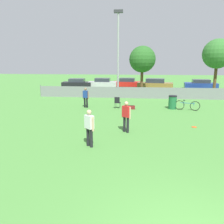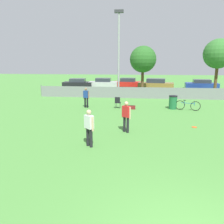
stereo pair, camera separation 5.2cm
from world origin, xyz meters
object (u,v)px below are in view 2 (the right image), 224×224
frisbee_disc (194,127)px  folding_chair_sideline (118,102)px  parked_car_tan (156,84)px  parked_car_blue (202,84)px  tree_far_right (218,54)px  player_thrower_red (126,115)px  parked_car_silver (103,83)px  parked_car_red (128,83)px  light_pole (119,47)px  parked_car_dark (78,83)px  bicycle_sideline (188,105)px  trash_bin (173,102)px  tree_near_pole (143,59)px  gear_bag_sideline (132,107)px  spectator_in_blue (86,96)px  player_receiver_white (89,126)px

frisbee_disc → folding_chair_sideline: size_ratio=0.32×
parked_car_tan → parked_car_blue: size_ratio=1.09×
tree_far_right → player_thrower_red: bearing=-121.9°
parked_car_silver → parked_car_red: 3.47m
light_pole → parked_car_blue: size_ratio=1.98×
tree_far_right → parked_car_dark: tree_far_right is taller
bicycle_sideline → trash_bin: (-1.02, 0.37, 0.15)m
player_thrower_red → parked_car_blue: (8.96, 19.69, -0.30)m
player_thrower_red → parked_car_blue: 21.63m
tree_near_pole → light_pole: bearing=-135.8°
folding_chair_sideline → frisbee_disc: bearing=143.9°
frisbee_disc → gear_bag_sideline: size_ratio=0.49×
tree_near_pole → tree_far_right: 7.91m
spectator_in_blue → light_pole: bearing=-86.1°
parked_car_red → trash_bin: bearing=-70.4°
tree_far_right → parked_car_tan: tree_far_right is taller
tree_near_pole → parked_car_blue: (7.92, 4.86, -3.17)m
player_thrower_red → bicycle_sideline: 7.16m
bicycle_sideline → tree_far_right: bearing=74.9°
bicycle_sideline → parked_car_tan: (-1.39, 12.70, 0.32)m
tree_near_pole → trash_bin: (2.19, -8.72, -3.27)m
player_receiver_white → spectator_in_blue: bearing=144.4°
tree_far_right → folding_chair_sideline: bearing=-139.4°
tree_far_right → parked_car_tan: size_ratio=1.26×
gear_bag_sideline → player_thrower_red: bearing=-91.1°
gear_bag_sideline → bicycle_sideline: bearing=0.7°
spectator_in_blue → parked_car_dark: bearing=-51.3°
parked_car_silver → parked_car_tan: parked_car_tan is taller
parked_car_red → parked_car_dark: bearing=-167.3°
frisbee_disc → parked_car_blue: bearing=74.0°
tree_near_pole → parked_car_red: 6.51m
light_pole → parked_car_dark: (-6.30, 6.70, -4.38)m
spectator_in_blue → parked_car_blue: size_ratio=0.37×
light_pole → tree_near_pole: 3.74m
parked_car_red → player_thrower_red: bearing=-84.1°
player_receiver_white → gear_bag_sideline: bearing=119.1°
light_pole → parked_car_tan: (4.35, 6.07, -4.34)m
tree_near_pole → trash_bin: 9.56m
frisbee_disc → parked_car_dark: size_ratio=0.07×
folding_chair_sideline → parked_car_tan: 13.14m
frisbee_disc → parked_car_silver: (-7.96, 18.30, 0.64)m
player_thrower_red → trash_bin: player_thrower_red is taller
parked_car_dark → spectator_in_blue: bearing=-76.7°
parked_car_red → tree_far_right: bearing=-27.6°
parked_car_tan → parked_car_blue: bearing=18.7°
trash_bin → gear_bag_sideline: (-3.12, -0.42, -0.39)m
tree_near_pole → player_receiver_white: (-2.46, -16.95, -2.87)m
parked_car_dark → tree_near_pole: bearing=-30.5°
parked_car_silver → parked_car_blue: bearing=-1.0°
player_receiver_white → bicycle_sideline: player_receiver_white is taller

